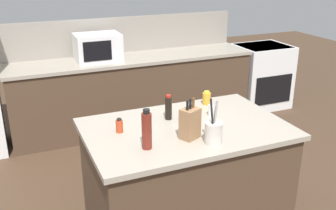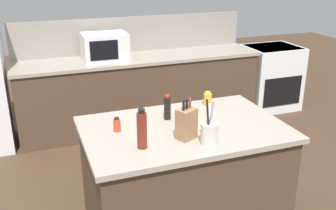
{
  "view_description": "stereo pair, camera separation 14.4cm",
  "coord_description": "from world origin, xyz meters",
  "px_view_note": "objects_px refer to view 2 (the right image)",
  "views": [
    {
      "loc": [
        -1.18,
        -2.43,
        2.15
      ],
      "look_at": [
        0.0,
        0.35,
        0.99
      ],
      "focal_mm": 42.0,
      "sensor_mm": 36.0,
      "label": 1
    },
    {
      "loc": [
        -1.04,
        -2.48,
        2.15
      ],
      "look_at": [
        0.0,
        0.35,
        0.99
      ],
      "focal_mm": 42.0,
      "sensor_mm": 36.0,
      "label": 2
    }
  ],
  "objects_px": {
    "range_oven": "(270,77)",
    "microwave": "(105,47)",
    "soy_sauce_bottle": "(167,108)",
    "vinegar_bottle": "(142,130)",
    "salt_shaker": "(211,110)",
    "spice_jar_paprika": "(117,125)",
    "utensil_crock": "(210,133)",
    "knife_block": "(186,123)",
    "honey_jar": "(208,99)"
  },
  "relations": [
    {
      "from": "range_oven",
      "to": "microwave",
      "type": "distance_m",
      "value": 2.5
    },
    {
      "from": "soy_sauce_bottle",
      "to": "vinegar_bottle",
      "type": "bearing_deg",
      "value": -128.97
    },
    {
      "from": "microwave",
      "to": "salt_shaker",
      "type": "distance_m",
      "value": 2.12
    },
    {
      "from": "range_oven",
      "to": "salt_shaker",
      "type": "xyz_separation_m",
      "value": [
        -2.01,
        -2.08,
        0.52
      ]
    },
    {
      "from": "spice_jar_paprika",
      "to": "vinegar_bottle",
      "type": "distance_m",
      "value": 0.34
    },
    {
      "from": "range_oven",
      "to": "vinegar_bottle",
      "type": "bearing_deg",
      "value": -137.92
    },
    {
      "from": "utensil_crock",
      "to": "soy_sauce_bottle",
      "type": "height_order",
      "value": "utensil_crock"
    },
    {
      "from": "knife_block",
      "to": "salt_shaker",
      "type": "bearing_deg",
      "value": 16.68
    },
    {
      "from": "microwave",
      "to": "honey_jar",
      "type": "xyz_separation_m",
      "value": [
        0.5,
        -1.84,
        -0.11
      ]
    },
    {
      "from": "salt_shaker",
      "to": "knife_block",
      "type": "bearing_deg",
      "value": -137.72
    },
    {
      "from": "knife_block",
      "to": "vinegar_bottle",
      "type": "distance_m",
      "value": 0.33
    },
    {
      "from": "microwave",
      "to": "utensil_crock",
      "type": "height_order",
      "value": "microwave"
    },
    {
      "from": "salt_shaker",
      "to": "utensil_crock",
      "type": "bearing_deg",
      "value": -116.97
    },
    {
      "from": "vinegar_bottle",
      "to": "soy_sauce_bottle",
      "type": "relative_size",
      "value": 1.4
    },
    {
      "from": "microwave",
      "to": "range_oven",
      "type": "bearing_deg",
      "value": -0.0
    },
    {
      "from": "range_oven",
      "to": "knife_block",
      "type": "distance_m",
      "value": 3.39
    },
    {
      "from": "range_oven",
      "to": "soy_sauce_bottle",
      "type": "relative_size",
      "value": 4.6
    },
    {
      "from": "range_oven",
      "to": "soy_sauce_bottle",
      "type": "xyz_separation_m",
      "value": [
        -2.35,
        -2.01,
        0.57
      ]
    },
    {
      "from": "microwave",
      "to": "salt_shaker",
      "type": "height_order",
      "value": "microwave"
    },
    {
      "from": "range_oven",
      "to": "salt_shaker",
      "type": "distance_m",
      "value": 2.93
    },
    {
      "from": "salt_shaker",
      "to": "soy_sauce_bottle",
      "type": "xyz_separation_m",
      "value": [
        -0.34,
        0.06,
        0.04
      ]
    },
    {
      "from": "knife_block",
      "to": "salt_shaker",
      "type": "height_order",
      "value": "knife_block"
    },
    {
      "from": "microwave",
      "to": "honey_jar",
      "type": "bearing_deg",
      "value": -74.65
    },
    {
      "from": "knife_block",
      "to": "salt_shaker",
      "type": "distance_m",
      "value": 0.46
    },
    {
      "from": "spice_jar_paprika",
      "to": "honey_jar",
      "type": "distance_m",
      "value": 0.89
    },
    {
      "from": "range_oven",
      "to": "soy_sauce_bottle",
      "type": "height_order",
      "value": "soy_sauce_bottle"
    },
    {
      "from": "vinegar_bottle",
      "to": "utensil_crock",
      "type": "bearing_deg",
      "value": -12.83
    },
    {
      "from": "range_oven",
      "to": "utensil_crock",
      "type": "height_order",
      "value": "utensil_crock"
    },
    {
      "from": "salt_shaker",
      "to": "microwave",
      "type": "bearing_deg",
      "value": 101.33
    },
    {
      "from": "utensil_crock",
      "to": "range_oven",
      "type": "bearing_deg",
      "value": 48.46
    },
    {
      "from": "range_oven",
      "to": "honey_jar",
      "type": "distance_m",
      "value": 2.71
    },
    {
      "from": "knife_block",
      "to": "soy_sauce_bottle",
      "type": "xyz_separation_m",
      "value": [
        -0.0,
        0.37,
        -0.02
      ]
    },
    {
      "from": "range_oven",
      "to": "microwave",
      "type": "bearing_deg",
      "value": 180.0
    },
    {
      "from": "vinegar_bottle",
      "to": "range_oven",
      "type": "bearing_deg",
      "value": 42.08
    },
    {
      "from": "vinegar_bottle",
      "to": "spice_jar_paprika",
      "type": "bearing_deg",
      "value": 106.99
    },
    {
      "from": "range_oven",
      "to": "honey_jar",
      "type": "relative_size",
      "value": 7.82
    },
    {
      "from": "vinegar_bottle",
      "to": "soy_sauce_bottle",
      "type": "bearing_deg",
      "value": 51.03
    },
    {
      "from": "microwave",
      "to": "vinegar_bottle",
      "type": "height_order",
      "value": "microwave"
    },
    {
      "from": "microwave",
      "to": "spice_jar_paprika",
      "type": "bearing_deg",
      "value": -99.46
    },
    {
      "from": "spice_jar_paprika",
      "to": "vinegar_bottle",
      "type": "xyz_separation_m",
      "value": [
        0.1,
        -0.32,
        0.08
      ]
    },
    {
      "from": "utensil_crock",
      "to": "vinegar_bottle",
      "type": "bearing_deg",
      "value": 167.17
    },
    {
      "from": "range_oven",
      "to": "microwave",
      "type": "xyz_separation_m",
      "value": [
        -2.42,
        0.0,
        0.64
      ]
    },
    {
      "from": "utensil_crock",
      "to": "vinegar_bottle",
      "type": "xyz_separation_m",
      "value": [
        -0.45,
        0.1,
        0.05
      ]
    },
    {
      "from": "microwave",
      "to": "soy_sauce_bottle",
      "type": "height_order",
      "value": "microwave"
    },
    {
      "from": "soy_sauce_bottle",
      "to": "salt_shaker",
      "type": "bearing_deg",
      "value": -10.7
    },
    {
      "from": "utensil_crock",
      "to": "spice_jar_paprika",
      "type": "distance_m",
      "value": 0.69
    },
    {
      "from": "range_oven",
      "to": "utensil_crock",
      "type": "distance_m",
      "value": 3.41
    },
    {
      "from": "utensil_crock",
      "to": "knife_block",
      "type": "bearing_deg",
      "value": 130.73
    },
    {
      "from": "honey_jar",
      "to": "salt_shaker",
      "type": "distance_m",
      "value": 0.26
    },
    {
      "from": "salt_shaker",
      "to": "soy_sauce_bottle",
      "type": "relative_size",
      "value": 0.54
    }
  ]
}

